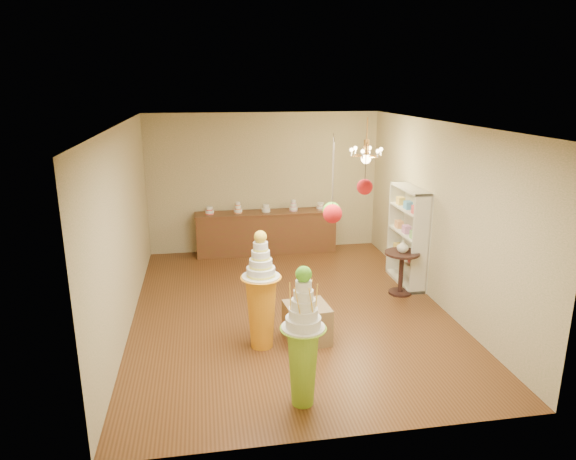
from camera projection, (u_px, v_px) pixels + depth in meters
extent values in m
plane|color=#543016|center=(289.00, 309.00, 8.46)|extent=(6.50, 6.50, 0.00)
plane|color=silver|center=(289.00, 124.00, 7.64)|extent=(6.50, 6.50, 0.00)
cube|color=tan|center=(264.00, 183.00, 11.13)|extent=(5.00, 0.04, 3.00)
cube|color=tan|center=(345.00, 306.00, 4.97)|extent=(5.00, 0.04, 3.00)
cube|color=tan|center=(124.00, 228.00, 7.65)|extent=(0.04, 6.50, 3.00)
cube|color=tan|center=(439.00, 214.00, 8.45)|extent=(0.04, 6.50, 3.00)
cone|color=#82B227|center=(303.00, 367.00, 5.84)|extent=(0.44, 0.44, 0.95)
cylinder|color=silver|center=(303.00, 327.00, 5.70)|extent=(0.59, 0.59, 0.03)
cylinder|color=silver|center=(303.00, 322.00, 5.68)|extent=(0.48, 0.48, 0.11)
cylinder|color=silver|center=(303.00, 313.00, 5.65)|extent=(0.40, 0.40, 0.11)
cylinder|color=silver|center=(303.00, 304.00, 5.62)|extent=(0.32, 0.32, 0.11)
cylinder|color=silver|center=(303.00, 295.00, 5.59)|extent=(0.27, 0.27, 0.11)
cylinder|color=silver|center=(304.00, 285.00, 5.56)|extent=(0.22, 0.22, 0.11)
sphere|color=#52A824|center=(304.00, 274.00, 5.53)|extent=(0.18, 0.18, 0.18)
cone|color=orange|center=(262.00, 312.00, 7.12)|extent=(0.54, 0.54, 1.03)
cylinder|color=silver|center=(261.00, 277.00, 6.97)|extent=(0.64, 0.64, 0.03)
cylinder|color=silver|center=(261.00, 271.00, 6.95)|extent=(0.48, 0.48, 0.12)
cylinder|color=silver|center=(261.00, 263.00, 6.92)|extent=(0.39, 0.39, 0.12)
cylinder|color=silver|center=(261.00, 255.00, 6.89)|extent=(0.31, 0.31, 0.12)
cylinder|color=silver|center=(260.00, 246.00, 6.85)|extent=(0.25, 0.25, 0.12)
sphere|color=gold|center=(260.00, 237.00, 6.82)|extent=(0.17, 0.17, 0.17)
cube|color=olive|center=(307.00, 323.00, 7.36)|extent=(0.65, 0.65, 0.54)
cube|color=#55311A|center=(266.00, 233.00, 11.15)|extent=(3.00, 0.50, 0.90)
cube|color=#55311A|center=(266.00, 212.00, 11.03)|extent=(3.04, 0.54, 0.03)
cylinder|color=silver|center=(210.00, 210.00, 10.81)|extent=(0.18, 0.18, 0.16)
cylinder|color=silver|center=(238.00, 207.00, 10.90)|extent=(0.18, 0.18, 0.24)
cylinder|color=silver|center=(266.00, 208.00, 11.00)|extent=(0.18, 0.18, 0.16)
cylinder|color=silver|center=(293.00, 205.00, 11.09)|extent=(0.18, 0.18, 0.24)
cylinder|color=silver|center=(320.00, 206.00, 11.19)|extent=(0.18, 0.18, 0.16)
cube|color=beige|center=(415.00, 236.00, 9.37)|extent=(0.04, 1.20, 1.80)
cube|color=beige|center=(406.00, 257.00, 9.45)|extent=(0.30, 1.14, 0.03)
cube|color=beige|center=(407.00, 233.00, 9.33)|extent=(0.30, 1.14, 0.03)
cube|color=beige|center=(409.00, 209.00, 9.20)|extent=(0.30, 1.14, 0.03)
cylinder|color=black|center=(400.00, 292.00, 9.07)|extent=(0.45, 0.45, 0.04)
cylinder|color=black|center=(401.00, 273.00, 8.97)|extent=(0.09, 0.09, 0.75)
cylinder|color=black|center=(402.00, 253.00, 8.87)|extent=(0.67, 0.67, 0.04)
imported|color=beige|center=(403.00, 246.00, 8.84)|extent=(0.23, 0.23, 0.21)
cylinder|color=#453C32|center=(333.00, 176.00, 5.81)|extent=(0.01, 0.01, 0.87)
sphere|color=red|center=(333.00, 214.00, 5.93)|extent=(0.22, 0.22, 0.22)
cylinder|color=#453C32|center=(333.00, 173.00, 6.33)|extent=(0.01, 0.01, 0.97)
sphere|color=#52A824|center=(332.00, 211.00, 6.47)|extent=(0.23, 0.23, 0.23)
cylinder|color=#453C32|center=(366.00, 165.00, 5.22)|extent=(0.01, 0.01, 0.45)
sphere|color=red|center=(365.00, 187.00, 5.28)|extent=(0.16, 0.16, 0.16)
cylinder|color=#D4974B|center=(367.00, 131.00, 9.24)|extent=(0.02, 0.02, 0.50)
cylinder|color=#D4974B|center=(366.00, 148.00, 9.32)|extent=(0.10, 0.10, 0.30)
sphere|color=#F0C284|center=(366.00, 159.00, 9.38)|extent=(0.18, 0.18, 0.18)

